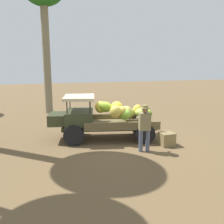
% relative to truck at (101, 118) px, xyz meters
% --- Properties ---
extents(ground_plane, '(60.00, 60.00, 0.00)m').
position_rel_truck_xyz_m(ground_plane, '(-0.75, 0.24, -0.93)').
color(ground_plane, brown).
extents(truck, '(4.65, 2.52, 1.85)m').
position_rel_truck_xyz_m(truck, '(0.00, 0.00, 0.00)').
color(truck, '#333921').
rests_on(truck, ground).
extents(farmer, '(0.52, 0.48, 1.71)m').
position_rel_truck_xyz_m(farmer, '(-1.10, 1.89, 0.04)').
color(farmer, '#525A6E').
rests_on(farmer, ground).
extents(wooden_crate, '(0.53, 0.51, 0.51)m').
position_rel_truck_xyz_m(wooden_crate, '(-2.23, 1.55, -0.67)').
color(wooden_crate, olive).
rests_on(wooden_crate, ground).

